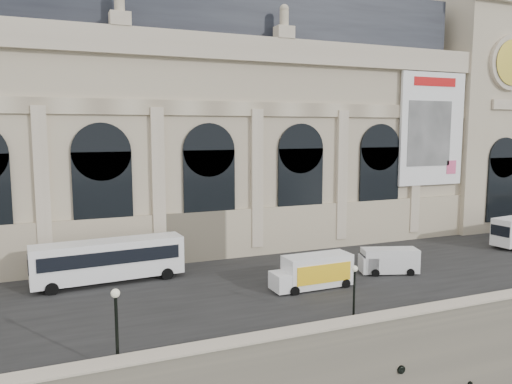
{
  "coord_description": "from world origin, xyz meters",
  "views": [
    {
      "loc": [
        -18.32,
        -24.57,
        18.99
      ],
      "look_at": [
        1.0,
        22.0,
        12.64
      ],
      "focal_mm": 35.0,
      "sensor_mm": 36.0,
      "label": 1
    }
  ],
  "objects_px": {
    "box_truck": "(313,272)",
    "lamp_right": "(354,295)",
    "van_c": "(386,261)",
    "lamp_left": "(117,332)",
    "bus_left": "(109,259)"
  },
  "relations": [
    {
      "from": "van_c",
      "to": "lamp_left",
      "type": "relative_size",
      "value": 1.17
    },
    {
      "from": "box_truck",
      "to": "lamp_right",
      "type": "xyz_separation_m",
      "value": [
        -1.24,
        -7.78,
        0.63
      ]
    },
    {
      "from": "bus_left",
      "to": "lamp_left",
      "type": "xyz_separation_m",
      "value": [
        -1.37,
        -16.53,
        0.27
      ]
    },
    {
      "from": "bus_left",
      "to": "box_truck",
      "type": "height_order",
      "value": "bus_left"
    },
    {
      "from": "bus_left",
      "to": "lamp_left",
      "type": "bearing_deg",
      "value": -94.74
    },
    {
      "from": "van_c",
      "to": "lamp_left",
      "type": "distance_m",
      "value": 26.75
    },
    {
      "from": "bus_left",
      "to": "box_truck",
      "type": "relative_size",
      "value": 1.84
    },
    {
      "from": "bus_left",
      "to": "lamp_left",
      "type": "relative_size",
      "value": 2.7
    },
    {
      "from": "box_truck",
      "to": "lamp_right",
      "type": "relative_size",
      "value": 1.7
    },
    {
      "from": "box_truck",
      "to": "bus_left",
      "type": "bearing_deg",
      "value": 152.91
    },
    {
      "from": "bus_left",
      "to": "box_truck",
      "type": "xyz_separation_m",
      "value": [
        15.33,
        -7.84,
        -0.68
      ]
    },
    {
      "from": "bus_left",
      "to": "lamp_left",
      "type": "distance_m",
      "value": 16.59
    },
    {
      "from": "box_truck",
      "to": "lamp_left",
      "type": "relative_size",
      "value": 1.47
    },
    {
      "from": "van_c",
      "to": "lamp_right",
      "type": "height_order",
      "value": "lamp_right"
    },
    {
      "from": "box_truck",
      "to": "lamp_right",
      "type": "height_order",
      "value": "lamp_right"
    }
  ]
}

